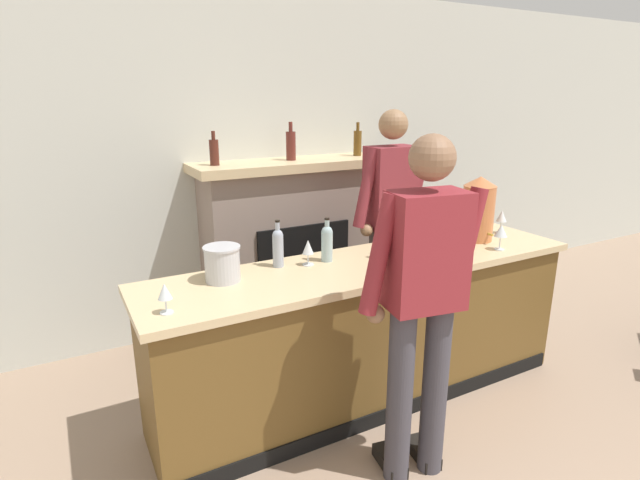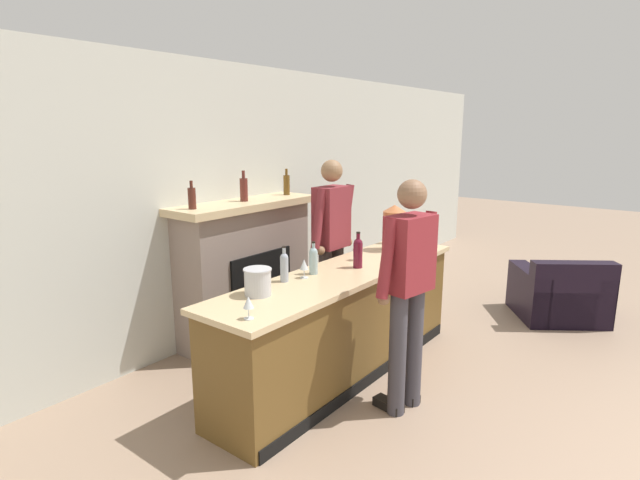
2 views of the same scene
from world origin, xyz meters
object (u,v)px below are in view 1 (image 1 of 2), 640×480
Objects in this scene: ice_bucket_steel at (222,264)px; wine_glass_front_left at (501,231)px; wine_glass_near_bucket at (308,248)px; wine_bottle_cabernet_heavy at (481,211)px; wine_glass_back_row at (165,293)px; person_bartender at (390,222)px; wine_glass_front_right at (502,217)px; wine_bottle_burgundy_dark at (278,246)px; person_customer at (423,301)px; copper_dispenser at (478,208)px; wine_bottle_port_short at (327,242)px; wine_bottle_chardonnay_pale at (396,238)px; wine_glass_mid_counter at (407,230)px; fireplace_stone at (293,243)px.

ice_bucket_steel is 1.81m from wine_glass_front_left.
wine_bottle_cabernet_heavy is at bearing 3.89° from wine_glass_near_bucket.
wine_glass_front_left is at bearing -1.08° from wine_glass_back_row.
wine_glass_front_right is (0.71, -0.41, 0.04)m from person_bartender.
person_customer is at bearing -68.31° from wine_bottle_burgundy_dark.
wine_glass_back_row is 0.95m from wine_glass_near_bucket.
person_bartender is 1.09m from wine_bottle_burgundy_dark.
person_customer is 10.31× the size of wine_glass_front_right.
copper_dispenser is 1.64× the size of wine_bottle_port_short.
ice_bucket_steel is 2.05m from wine_bottle_cabernet_heavy.
ice_bucket_steel is (-0.72, 0.82, 0.06)m from person_customer.
person_customer reaches higher than wine_bottle_port_short.
wine_bottle_port_short is 0.96× the size of wine_bottle_burgundy_dark.
wine_bottle_chardonnay_pale is 1.03m from wine_bottle_cabernet_heavy.
person_customer is 6.44× the size of wine_bottle_port_short.
wine_bottle_port_short is (-1.15, 0.10, -0.10)m from copper_dispenser.
wine_glass_mid_counter is at bearing 149.53° from wine_glass_front_left.
person_bartender reaches higher than wine_bottle_port_short.
fireplace_stone is at bearing 125.46° from copper_dispenser.
person_bartender is 6.39× the size of wine_bottle_burgundy_dark.
copper_dispenser is (0.42, -0.45, 0.15)m from person_bartender.
wine_bottle_port_short is 1.08m from wine_glass_back_row.
wine_bottle_cabernet_heavy is (1.68, 0.04, 0.02)m from wine_bottle_burgundy_dark.
wine_glass_near_bucket is at bearing 178.55° from wine_glass_front_right.
person_bartender is at bearing 60.29° from person_customer.
person_bartender is 0.63m from copper_dispenser.
person_customer is 1.18m from wine_glass_front_left.
wine_bottle_chardonnay_pale reaches higher than wine_glass_front_right.
wine_glass_front_right reaches higher than wine_glass_near_bucket.
wine_bottle_port_short is at bearing 1.79° from ice_bucket_steel.
person_bartender is 1.89m from wine_glass_back_row.
wine_bottle_chardonnay_pale is (1.06, -0.16, 0.04)m from ice_bucket_steel.
copper_dispenser is at bearing -6.51° from wine_glass_mid_counter.
person_customer is 0.75m from wine_bottle_chardonnay_pale.
wine_bottle_port_short is 0.14m from wine_glass_near_bucket.
wine_glass_front_left is (-0.04, -0.25, -0.10)m from copper_dispenser.
ice_bucket_steel is 1.12× the size of wine_glass_mid_counter.
ice_bucket_steel is at bearing 131.15° from person_customer.
wine_bottle_burgundy_dark is at bearing 25.78° from wine_glass_back_row.
person_customer is 5.32× the size of wine_bottle_cabernet_heavy.
wine_bottle_chardonnay_pale reaches higher than wine_glass_near_bucket.
wine_glass_front_left is (1.12, -0.34, 0.00)m from wine_bottle_port_short.
wine_glass_back_row is at bearing -174.61° from copper_dispenser.
wine_glass_back_row is at bearing -142.42° from ice_bucket_steel.
ice_bucket_steel is at bearing 169.72° from wine_glass_front_left.
wine_glass_front_right is at bearing -3.36° from wine_bottle_burgundy_dark.
ice_bucket_steel is 0.67m from wine_bottle_port_short.
wine_bottle_burgundy_dark reaches higher than wine_glass_front_left.
wine_bottle_cabernet_heavy is at bearing 1.38° from wine_bottle_burgundy_dark.
wine_glass_near_bucket is (-0.52, 0.17, -0.04)m from wine_bottle_chardonnay_pale.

